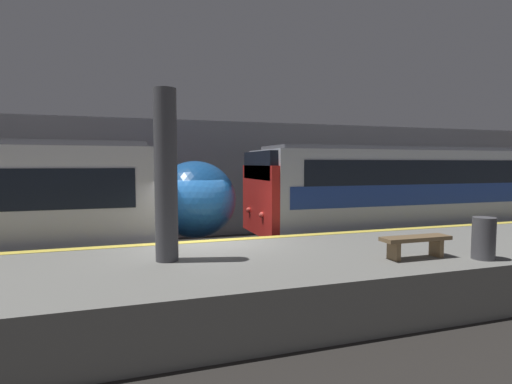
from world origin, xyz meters
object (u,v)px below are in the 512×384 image
at_px(support_pillar_near, 166,176).
at_px(platform_bench, 416,242).
at_px(train_boxy, 443,194).
at_px(trash_bin, 484,238).

height_order(support_pillar_near, platform_bench, support_pillar_near).
distance_m(train_boxy, platform_bench, 7.88).
bearing_deg(trash_bin, platform_bench, 158.89).
bearing_deg(train_boxy, platform_bench, -136.96).
relative_size(support_pillar_near, platform_bench, 2.26).
bearing_deg(platform_bench, train_boxy, 43.04).
distance_m(support_pillar_near, train_boxy, 11.35).
xyz_separation_m(support_pillar_near, trash_bin, (6.09, -1.86, -1.27)).
xyz_separation_m(train_boxy, trash_bin, (-4.49, -5.86, -0.36)).
bearing_deg(support_pillar_near, platform_bench, -15.89).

